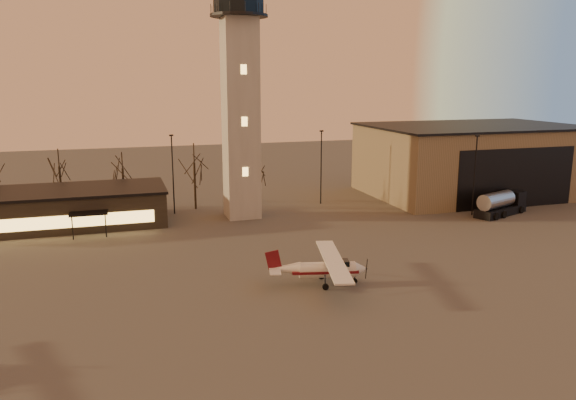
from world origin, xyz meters
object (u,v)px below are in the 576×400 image
Objects in this scene: terminal at (55,208)px; fuel_truck at (501,205)px; control_tower at (240,84)px; hangar at (472,160)px; cessna_front at (329,272)px.

fuel_truck is (53.48, -10.93, -0.94)m from terminal.
control_tower is 37.90m from hangar.
control_tower is 26.24m from terminal.
fuel_truck is at bearing -11.55° from terminal.
cessna_front is at bearing -139.35° from hangar.
hangar is 2.70× the size of cessna_front.
terminal is at bearing 147.13° from fuel_truck.
hangar reaches higher than cessna_front.
hangar reaches higher than fuel_truck.
fuel_truck is at bearing 42.13° from cessna_front.
control_tower is 3.80× the size of fuel_truck.
hangar is at bearing 1.97° from terminal.
hangar is at bearing 49.44° from fuel_truck.
fuel_truck is (29.86, 16.59, 0.15)m from cessna_front.
fuel_truck is (31.49, -8.95, -15.11)m from control_tower.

